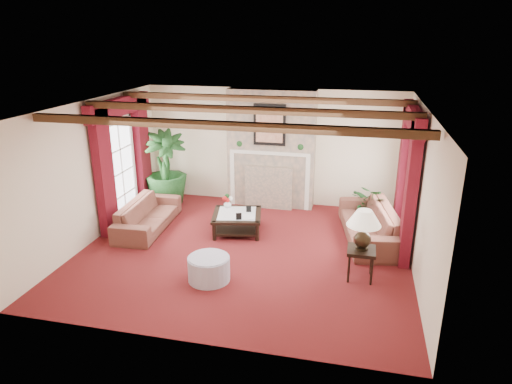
% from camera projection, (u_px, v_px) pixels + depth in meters
% --- Properties ---
extents(floor, '(6.00, 6.00, 0.00)m').
position_uv_depth(floor, '(244.00, 251.00, 8.55)').
color(floor, '#470F0C').
rests_on(floor, ground).
extents(ceiling, '(6.00, 6.00, 0.00)m').
position_uv_depth(ceiling, '(243.00, 106.00, 7.66)').
color(ceiling, white).
rests_on(ceiling, floor).
extents(back_wall, '(6.00, 0.02, 2.70)m').
position_uv_depth(back_wall, '(273.00, 147.00, 10.63)').
color(back_wall, beige).
rests_on(back_wall, ground).
extents(left_wall, '(0.02, 5.50, 2.70)m').
position_uv_depth(left_wall, '(92.00, 172.00, 8.74)').
color(left_wall, beige).
rests_on(left_wall, ground).
extents(right_wall, '(0.02, 5.50, 2.70)m').
position_uv_depth(right_wall, '(421.00, 195.00, 7.47)').
color(right_wall, beige).
rests_on(right_wall, ground).
extents(ceiling_beams, '(6.00, 3.00, 0.12)m').
position_uv_depth(ceiling_beams, '(243.00, 110.00, 7.68)').
color(ceiling_beams, '#311D0F').
rests_on(ceiling_beams, ceiling).
extents(fireplace, '(2.00, 0.52, 2.70)m').
position_uv_depth(fireplace, '(272.00, 89.00, 10.01)').
color(fireplace, tan).
rests_on(fireplace, ground).
extents(french_door_left, '(0.10, 1.10, 2.16)m').
position_uv_depth(french_door_left, '(116.00, 122.00, 9.39)').
color(french_door_left, white).
rests_on(french_door_left, ground).
extents(french_door_right, '(0.10, 1.10, 2.16)m').
position_uv_depth(french_door_right, '(418.00, 136.00, 8.14)').
color(french_door_right, white).
rests_on(french_door_right, ground).
extents(curtains_left, '(0.20, 2.40, 2.55)m').
position_uv_depth(curtains_left, '(119.00, 102.00, 9.23)').
color(curtains_left, '#470910').
rests_on(curtains_left, ground).
extents(curtains_right, '(0.20, 2.40, 2.55)m').
position_uv_depth(curtains_right, '(414.00, 112.00, 8.03)').
color(curtains_right, '#470910').
rests_on(curtains_right, ground).
extents(sofa_left, '(2.07, 0.82, 0.78)m').
position_uv_depth(sofa_left, '(147.00, 211.00, 9.43)').
color(sofa_left, '#3C1017').
rests_on(sofa_left, ground).
extents(sofa_right, '(2.51, 1.44, 0.89)m').
position_uv_depth(sofa_right, '(369.00, 217.00, 8.93)').
color(sofa_right, '#3C1017').
rests_on(sofa_right, ground).
extents(potted_palm, '(2.64, 2.68, 0.98)m').
position_uv_depth(potted_palm, '(166.00, 184.00, 10.74)').
color(potted_palm, black).
rests_on(potted_palm, ground).
extents(small_plant, '(1.68, 1.68, 0.69)m').
position_uv_depth(small_plant, '(372.00, 209.00, 9.62)').
color(small_plant, black).
rests_on(small_plant, ground).
extents(coffee_table, '(1.14, 1.14, 0.40)m').
position_uv_depth(coffee_table, '(237.00, 223.00, 9.32)').
color(coffee_table, black).
rests_on(coffee_table, ground).
extents(side_table, '(0.50, 0.50, 0.53)m').
position_uv_depth(side_table, '(360.00, 264.00, 7.52)').
color(side_table, black).
rests_on(side_table, ground).
extents(ottoman, '(0.69, 0.69, 0.41)m').
position_uv_depth(ottoman, '(209.00, 269.00, 7.49)').
color(ottoman, '#9897AB').
rests_on(ottoman, ground).
extents(table_lamp, '(0.55, 0.55, 0.70)m').
position_uv_depth(table_lamp, '(363.00, 229.00, 7.32)').
color(table_lamp, black).
rests_on(table_lamp, side_table).
extents(flower_vase, '(0.24, 0.24, 0.17)m').
position_uv_depth(flower_vase, '(228.00, 204.00, 9.55)').
color(flower_vase, silver).
rests_on(flower_vase, coffee_table).
extents(book, '(0.22, 0.14, 0.28)m').
position_uv_depth(book, '(243.00, 211.00, 9.00)').
color(book, black).
rests_on(book, coffee_table).
extents(photo_frame_a, '(0.11, 0.06, 0.15)m').
position_uv_depth(photo_frame_a, '(239.00, 217.00, 8.91)').
color(photo_frame_a, black).
rests_on(photo_frame_a, coffee_table).
extents(photo_frame_b, '(0.11, 0.04, 0.14)m').
position_uv_depth(photo_frame_b, '(249.00, 209.00, 9.30)').
color(photo_frame_b, black).
rests_on(photo_frame_b, coffee_table).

